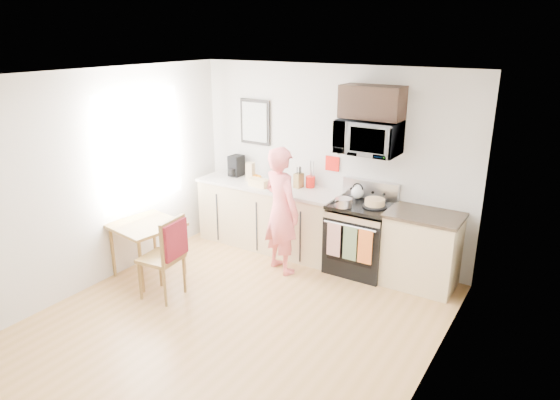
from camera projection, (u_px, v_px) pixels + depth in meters
The scene contains 27 objects.
floor at pixel (229, 327), 5.32m from camera, with size 4.60×4.60×0.00m, color #A77940.
back_wall at pixel (330, 163), 6.75m from camera, with size 4.00×0.04×2.60m, color beige.
left_wall at pixel (91, 182), 5.90m from camera, with size 0.04×4.60×2.60m, color beige.
right_wall at pixel (427, 259), 3.90m from camera, with size 0.04×4.60×2.60m, color beige.
ceiling at pixel (220, 77), 4.49m from camera, with size 4.00×4.60×0.04m, color white.
window at pixel (142, 149), 6.45m from camera, with size 0.06×1.40×1.50m.
cabinet_left at pixel (268, 217), 7.19m from camera, with size 2.10×0.60×0.90m, color #D6C289.
countertop_left at pixel (268, 186), 7.03m from camera, with size 2.14×0.64×0.04m, color beige.
cabinet_right at pixel (422, 251), 6.07m from camera, with size 0.84×0.60×0.90m, color #D6C289.
countertop_right at pixel (425, 215), 5.92m from camera, with size 0.88×0.64×0.04m, color black.
range at pixel (360, 239), 6.45m from camera, with size 0.76×0.70×1.16m.
microwave at pixel (369, 137), 6.11m from camera, with size 0.76×0.51×0.42m, color silver.
upper_cabinet at pixel (372, 102), 6.02m from camera, with size 0.76×0.35×0.40m, color black.
wall_art at pixel (255, 122), 7.19m from camera, with size 0.50×0.04×0.65m.
wall_trivet at pixel (332, 164), 6.72m from camera, with size 0.20×0.02×0.20m, color red.
person at pixel (281, 210), 6.34m from camera, with size 0.60×0.40×1.66m, color #DC403C.
dining_table at pixel (146, 230), 6.25m from camera, with size 0.77×0.77×0.71m.
chair at pixel (170, 248), 5.68m from camera, with size 0.51×0.47×1.01m.
knife_block at pixel (299, 180), 6.87m from camera, with size 0.09×0.13×0.20m, color brown.
utensil_crock at pixel (310, 177), 6.86m from camera, with size 0.13×0.13×0.38m.
fruit_bowl at pixel (258, 178), 7.20m from camera, with size 0.28×0.28×0.10m.
milk_carton at pixel (250, 172), 7.16m from camera, with size 0.10×0.10×0.27m, color tan.
coffee_maker at pixel (236, 166), 7.42m from camera, with size 0.18×0.26×0.31m.
bread_bag at pixel (259, 183), 6.93m from camera, with size 0.29×0.14×0.11m, color tan.
cake at pixel (375, 203), 6.18m from camera, with size 0.30×0.30×0.10m.
kettle at pixel (358, 192), 6.47m from camera, with size 0.17×0.17×0.21m.
pot at pixel (343, 202), 6.17m from camera, with size 0.21×0.36×0.11m.
Camera 1 is at (2.89, -3.62, 2.99)m, focal length 32.00 mm.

